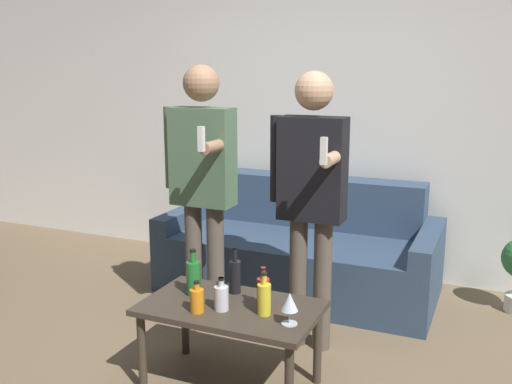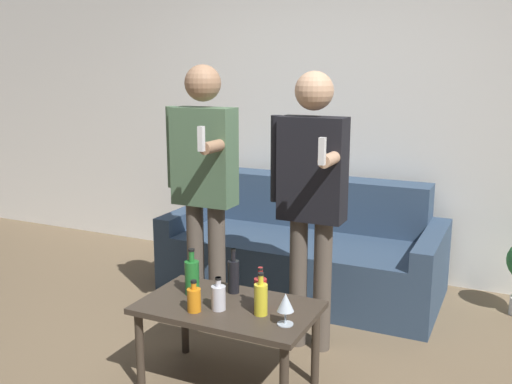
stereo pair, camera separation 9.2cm
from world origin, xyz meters
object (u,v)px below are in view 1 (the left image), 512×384
Objects in this scene: bottle_orange at (235,276)px; person_standing_left at (202,175)px; person_standing_right at (311,188)px; couch at (301,250)px; coffee_table at (231,316)px.

bottle_orange is 0.15× the size of person_standing_left.
person_standing_right reaches higher than bottle_orange.
person_standing_left reaches higher than person_standing_right.
couch is 1.48m from coffee_table.
bottle_orange is at bearing -45.65° from person_standing_left.
person_standing_right is at bearing -0.94° from person_standing_left.
couch is 1.20× the size of person_standing_left.
person_standing_right reaches higher than couch.
person_standing_right is (0.35, -0.88, 0.68)m from couch.
person_standing_left is 0.71m from person_standing_right.
person_standing_right is at bearing -68.18° from couch.
coffee_table is at bearing -51.28° from person_standing_left.
bottle_orange reaches higher than coffee_table.
couch is at bearing 94.86° from coffee_table.
couch reaches higher than bottle_orange.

